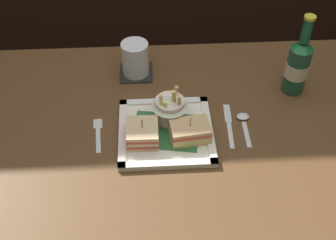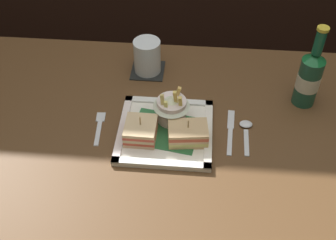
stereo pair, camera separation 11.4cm
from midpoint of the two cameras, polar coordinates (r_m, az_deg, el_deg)
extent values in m
cube|color=#54371E|center=(1.19, 3.10, -1.81)|extent=(1.29, 0.77, 0.04)
cylinder|color=#4E2F1D|center=(1.78, -15.63, -1.87)|extent=(0.06, 0.06, 0.73)
cylinder|color=#57321E|center=(1.78, 21.91, -4.07)|extent=(0.06, 0.06, 0.73)
cube|color=white|center=(1.16, 2.45, -1.71)|extent=(0.25, 0.25, 0.01)
cube|color=#2C6B39|center=(1.15, 2.46, -1.52)|extent=(0.19, 0.16, 0.00)
cube|color=white|center=(1.08, 2.13, -5.78)|extent=(0.25, 0.02, 0.01)
cube|color=white|center=(1.23, 2.75, 2.35)|extent=(0.25, 0.02, 0.01)
cube|color=white|center=(1.16, -3.15, -1.10)|extent=(0.02, 0.25, 0.01)
cube|color=white|center=(1.16, 8.10, -1.77)|extent=(0.02, 0.25, 0.01)
cube|color=#E5B289|center=(1.14, -0.67, -2.16)|extent=(0.08, 0.09, 0.01)
cube|color=#CE4E35|center=(1.13, -0.67, -1.85)|extent=(0.08, 0.09, 0.01)
cube|color=#D7B688|center=(1.12, -0.68, -1.54)|extent=(0.08, 0.09, 0.01)
cube|color=#CD4F3B|center=(1.12, -0.68, -1.22)|extent=(0.08, 0.09, 0.01)
cube|color=#D9B786|center=(1.11, -0.68, -0.90)|extent=(0.08, 0.09, 0.01)
cylinder|color=tan|center=(1.11, -0.68, -1.06)|extent=(0.00, 0.00, 0.07)
cube|color=tan|center=(1.13, 5.45, -2.56)|extent=(0.11, 0.08, 0.01)
cube|color=#E0CB70|center=(1.13, 5.49, -2.24)|extent=(0.11, 0.08, 0.01)
cube|color=tan|center=(1.12, 5.52, -1.91)|extent=(0.11, 0.08, 0.01)
cube|color=#C3543A|center=(1.11, 5.55, -1.58)|extent=(0.11, 0.08, 0.01)
cube|color=tan|center=(1.11, 5.58, -1.24)|extent=(0.11, 0.08, 0.01)
cylinder|color=tan|center=(1.11, 5.56, -1.46)|extent=(0.00, 0.00, 0.07)
cylinder|color=silver|center=(1.16, 3.41, 1.15)|extent=(0.08, 0.08, 0.07)
cone|color=white|center=(1.14, 3.47, 2.26)|extent=(0.10, 0.10, 0.03)
cube|color=#EACD73|center=(1.13, 2.23, 1.90)|extent=(0.02, 0.02, 0.06)
cube|color=#E9B85E|center=(1.16, 4.02, 3.12)|extent=(0.02, 0.01, 0.06)
cube|color=#EBC961|center=(1.13, 3.93, 2.40)|extent=(0.02, 0.02, 0.07)
cube|color=#E3C25F|center=(1.13, 4.55, 1.79)|extent=(0.01, 0.02, 0.06)
cube|color=#E0D572|center=(1.13, 2.66, 1.33)|extent=(0.01, 0.01, 0.05)
cylinder|color=#1E4C37|center=(1.28, 20.23, 4.57)|extent=(0.06, 0.06, 0.15)
cone|color=#165F2D|center=(1.23, 21.18, 7.54)|extent=(0.06, 0.06, 0.02)
cylinder|color=#115037|center=(1.21, 21.75, 9.29)|extent=(0.03, 0.03, 0.07)
cylinder|color=gold|center=(1.19, 22.25, 10.83)|extent=(0.03, 0.03, 0.01)
cylinder|color=beige|center=(1.28, 20.26, 4.67)|extent=(0.06, 0.06, 0.05)
cube|color=black|center=(1.36, -0.24, 6.37)|extent=(0.10, 0.10, 0.00)
cylinder|color=silver|center=(1.33, -0.25, 8.20)|extent=(0.08, 0.08, 0.10)
cylinder|color=silver|center=(1.35, -0.24, 7.04)|extent=(0.07, 0.07, 0.04)
cube|color=silver|center=(1.17, -6.35, -1.89)|extent=(0.02, 0.09, 0.00)
cube|color=silver|center=(1.21, -6.10, 0.25)|extent=(0.03, 0.04, 0.00)
cube|color=silver|center=(1.16, 10.86, -2.92)|extent=(0.02, 0.10, 0.00)
cube|color=silver|center=(1.22, 10.87, -0.05)|extent=(0.02, 0.07, 0.00)
cube|color=silver|center=(1.17, 12.95, -3.03)|extent=(0.01, 0.09, 0.00)
ellipsoid|color=silver|center=(1.21, 12.80, -0.65)|extent=(0.04, 0.03, 0.01)
camera|label=1|loc=(0.06, -87.13, 2.82)|focal=46.80mm
camera|label=2|loc=(0.06, 92.87, -2.82)|focal=46.80mm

